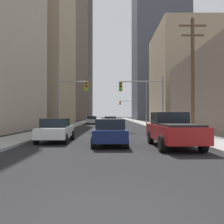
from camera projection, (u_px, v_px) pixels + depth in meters
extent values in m
plane|color=black|center=(105.00, 223.00, 3.99)|extent=(400.00, 400.00, 0.00)
cube|color=#9E9E99|center=(83.00, 123.00, 54.00)|extent=(2.71, 160.00, 0.15)
cube|color=#9E9E99|center=(142.00, 123.00, 53.97)|extent=(2.71, 160.00, 0.15)
cube|color=maroon|center=(174.00, 133.00, 13.29)|extent=(2.18, 5.46, 0.80)
cube|color=black|center=(170.00, 118.00, 14.27)|extent=(1.86, 1.86, 0.70)
cube|color=black|center=(181.00, 125.00, 11.94)|extent=(1.84, 2.43, 0.10)
cylinder|color=black|center=(151.00, 137.00, 15.01)|extent=(0.28, 0.80, 0.80)
cylinder|color=black|center=(183.00, 137.00, 15.01)|extent=(0.28, 0.80, 0.80)
cylinder|color=black|center=(163.00, 144.00, 11.56)|extent=(0.28, 0.80, 0.80)
cylinder|color=black|center=(204.00, 144.00, 11.55)|extent=(0.28, 0.80, 0.80)
cube|color=#141E4C|center=(111.00, 134.00, 14.16)|extent=(1.86, 4.23, 0.65)
cube|color=black|center=(111.00, 124.00, 14.02)|extent=(1.61, 1.92, 0.55)
cylinder|color=black|center=(97.00, 138.00, 15.51)|extent=(0.22, 0.64, 0.64)
cylinder|color=black|center=(125.00, 138.00, 15.50)|extent=(0.22, 0.64, 0.64)
cylinder|color=black|center=(94.00, 142.00, 12.82)|extent=(0.22, 0.64, 0.64)
cylinder|color=black|center=(127.00, 142.00, 12.81)|extent=(0.22, 0.64, 0.64)
cube|color=white|center=(57.00, 132.00, 16.04)|extent=(1.93, 4.25, 0.65)
cube|color=black|center=(56.00, 123.00, 15.90)|extent=(1.64, 1.95, 0.55)
cylinder|color=black|center=(49.00, 135.00, 17.38)|extent=(0.22, 0.64, 0.64)
cylinder|color=black|center=(73.00, 135.00, 17.38)|extent=(0.22, 0.64, 0.64)
cylinder|color=black|center=(37.00, 139.00, 14.70)|extent=(0.22, 0.64, 0.64)
cylinder|color=black|center=(66.00, 139.00, 14.69)|extent=(0.22, 0.64, 0.64)
cube|color=#195938|center=(111.00, 122.00, 35.96)|extent=(1.93, 4.25, 0.65)
cube|color=black|center=(111.00, 118.00, 35.81)|extent=(1.64, 1.95, 0.55)
cylinder|color=black|center=(106.00, 124.00, 37.30)|extent=(0.22, 0.64, 0.64)
cylinder|color=black|center=(117.00, 124.00, 37.29)|extent=(0.22, 0.64, 0.64)
cylinder|color=black|center=(105.00, 125.00, 34.61)|extent=(0.22, 0.64, 0.64)
cylinder|color=black|center=(117.00, 125.00, 34.60)|extent=(0.22, 0.64, 0.64)
cube|color=#B7BABF|center=(93.00, 121.00, 45.82)|extent=(1.90, 4.24, 0.65)
cube|color=black|center=(93.00, 118.00, 45.68)|extent=(1.63, 1.94, 0.55)
cylinder|color=black|center=(89.00, 122.00, 47.16)|extent=(0.22, 0.64, 0.64)
cylinder|color=black|center=(98.00, 122.00, 47.16)|extent=(0.22, 0.64, 0.64)
cylinder|color=black|center=(88.00, 123.00, 44.48)|extent=(0.22, 0.64, 0.64)
cylinder|color=black|center=(97.00, 123.00, 44.47)|extent=(0.22, 0.64, 0.64)
cylinder|color=gray|center=(60.00, 103.00, 27.08)|extent=(0.18, 0.18, 6.00)
cylinder|color=gray|center=(73.00, 82.00, 27.10)|extent=(3.01, 0.12, 0.12)
cube|color=gold|center=(87.00, 86.00, 27.09)|extent=(0.38, 0.30, 1.05)
sphere|color=black|center=(87.00, 83.00, 26.92)|extent=(0.24, 0.24, 0.24)
sphere|color=black|center=(87.00, 86.00, 26.92)|extent=(0.24, 0.24, 0.24)
sphere|color=#19D833|center=(87.00, 89.00, 26.91)|extent=(0.24, 0.24, 0.24)
cylinder|color=gray|center=(163.00, 103.00, 27.04)|extent=(0.18, 0.18, 6.00)
cylinder|color=gray|center=(142.00, 82.00, 27.08)|extent=(4.61, 0.12, 0.12)
cube|color=gold|center=(121.00, 86.00, 27.08)|extent=(0.38, 0.30, 1.05)
sphere|color=black|center=(121.00, 83.00, 26.91)|extent=(0.24, 0.24, 0.24)
sphere|color=black|center=(121.00, 86.00, 26.91)|extent=(0.24, 0.24, 0.24)
sphere|color=#19D833|center=(121.00, 89.00, 26.90)|extent=(0.24, 0.24, 0.24)
cylinder|color=gray|center=(134.00, 110.00, 64.59)|extent=(0.18, 0.18, 6.00)
cylinder|color=gray|center=(127.00, 101.00, 64.63)|extent=(3.44, 0.12, 0.12)
cube|color=gold|center=(121.00, 103.00, 64.63)|extent=(0.38, 0.30, 1.05)
sphere|color=black|center=(121.00, 102.00, 64.46)|extent=(0.24, 0.24, 0.24)
sphere|color=#F9A514|center=(121.00, 103.00, 64.46)|extent=(0.24, 0.24, 0.24)
sphere|color=black|center=(121.00, 104.00, 64.45)|extent=(0.24, 0.24, 0.24)
cylinder|color=brown|center=(194.00, 77.00, 20.13)|extent=(0.28, 0.28, 9.65)
cube|color=brown|center=(193.00, 25.00, 20.18)|extent=(2.20, 0.12, 0.12)
cube|color=brown|center=(193.00, 35.00, 20.17)|extent=(1.80, 0.12, 0.12)
cylinder|color=gray|center=(147.00, 103.00, 40.58)|extent=(0.16, 0.16, 7.50)
cylinder|color=gray|center=(141.00, 81.00, 40.62)|extent=(2.02, 0.10, 0.10)
ellipsoid|color=#4C4C51|center=(135.00, 82.00, 40.62)|extent=(0.56, 0.32, 0.20)
cube|color=tan|center=(6.00, 41.00, 50.18)|extent=(25.88, 18.44, 33.51)
cube|color=#66564C|center=(62.00, 45.00, 95.26)|extent=(22.50, 20.18, 57.11)
cube|color=tan|center=(198.00, 77.00, 50.49)|extent=(17.12, 18.21, 18.95)
cube|color=#4C515B|center=(159.00, 37.00, 92.76)|extent=(18.41, 23.61, 62.04)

